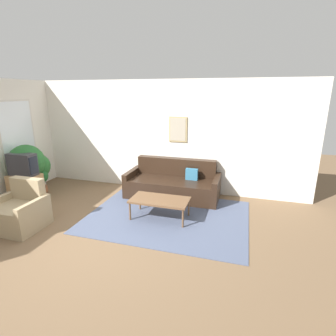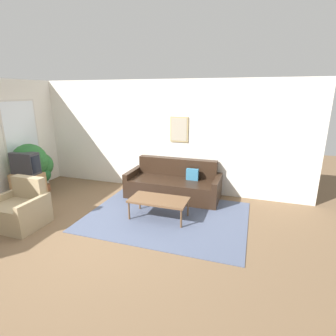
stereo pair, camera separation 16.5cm
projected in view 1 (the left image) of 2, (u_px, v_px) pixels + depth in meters
The scene contains 11 objects.
ground_plane at pixel (94, 233), 4.63m from camera, with size 16.00×16.00×0.00m, color brown.
area_rug at pixel (168, 216), 5.26m from camera, with size 3.13×2.35×0.01m.
wall_back at pixel (145, 136), 6.58m from camera, with size 8.00×0.09×2.70m.
couch at pixel (173, 184), 6.20m from camera, with size 2.17×0.90×0.87m.
coffee_table at pixel (160, 201), 5.09m from camera, with size 1.13×0.58×0.41m.
tv_stand at pixel (26, 188), 5.96m from camera, with size 0.65×0.45×0.62m.
tv at pixel (22, 164), 5.80m from camera, with size 0.62×0.28×0.49m.
armchair at pixel (20, 212), 4.77m from camera, with size 0.84×0.76×0.87m.
potted_plant_tall at pixel (27, 163), 6.12m from camera, with size 0.81×0.81×1.24m.
potted_plant_by_window at pixel (37, 167), 6.54m from camera, with size 0.62×0.62×0.94m.
potted_plant_small at pixel (41, 178), 6.47m from camera, with size 0.36×0.36×0.59m.
Camera 1 is at (2.43, -3.58, 2.40)m, focal length 28.00 mm.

